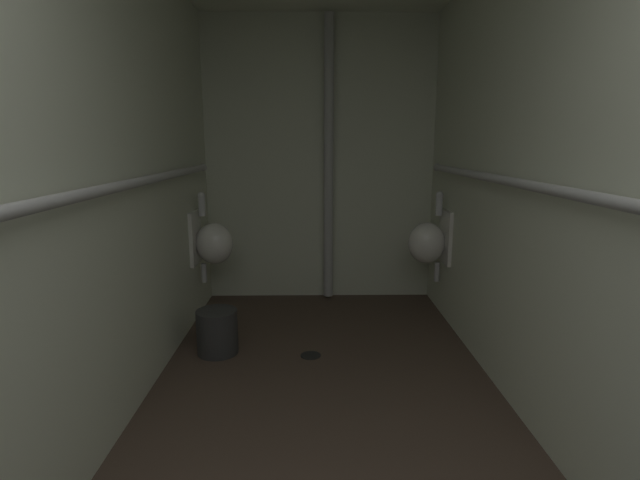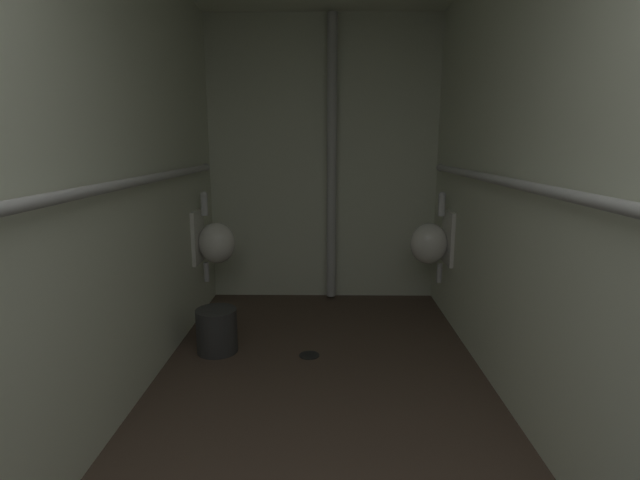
# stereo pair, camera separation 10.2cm
# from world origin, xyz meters

# --- Properties ---
(floor) EXTENTS (2.21, 4.27, 0.08)m
(floor) POSITION_xyz_m (0.00, 2.08, -0.04)
(floor) COLOR #47382D
(floor) RESTS_ON ground
(wall_left) EXTENTS (0.06, 4.27, 2.56)m
(wall_left) POSITION_xyz_m (-1.07, 2.08, 1.28)
(wall_left) COLOR beige
(wall_left) RESTS_ON ground
(wall_right) EXTENTS (0.06, 4.27, 2.56)m
(wall_right) POSITION_xyz_m (1.07, 2.08, 1.28)
(wall_right) COLOR beige
(wall_right) RESTS_ON ground
(wall_back) EXTENTS (2.21, 0.06, 2.56)m
(wall_back) POSITION_xyz_m (0.00, 4.18, 1.28)
(wall_back) COLOR beige
(wall_back) RESTS_ON ground
(urinal_left_mid) EXTENTS (0.32, 0.30, 0.76)m
(urinal_left_mid) POSITION_xyz_m (-0.90, 3.58, 0.65)
(urinal_left_mid) COLOR silver
(urinal_right_mid) EXTENTS (0.32, 0.30, 0.76)m
(urinal_right_mid) POSITION_xyz_m (0.90, 3.58, 0.65)
(urinal_right_mid) COLOR silver
(supply_pipe_left) EXTENTS (0.06, 3.53, 0.06)m
(supply_pipe_left) POSITION_xyz_m (-0.98, 2.05, 1.25)
(supply_pipe_left) COLOR #B2B2B2
(supply_pipe_right) EXTENTS (0.06, 3.49, 0.06)m
(supply_pipe_right) POSITION_xyz_m (0.98, 2.06, 1.25)
(supply_pipe_right) COLOR #B2B2B2
(standpipe_back_wall) EXTENTS (0.09, 0.09, 2.51)m
(standpipe_back_wall) POSITION_xyz_m (0.08, 4.07, 1.28)
(standpipe_back_wall) COLOR #B2B2B2
(standpipe_back_wall) RESTS_ON ground
(floor_drain) EXTENTS (0.14, 0.14, 0.01)m
(floor_drain) POSITION_xyz_m (-0.08, 2.82, 0.00)
(floor_drain) COLOR black
(floor_drain) RESTS_ON ground
(waste_bin) EXTENTS (0.28, 0.28, 0.31)m
(waste_bin) POSITION_xyz_m (-0.74, 2.89, 0.16)
(waste_bin) COLOR #2D2D2D
(waste_bin) RESTS_ON ground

